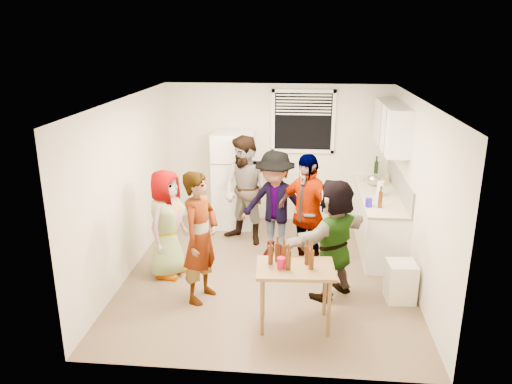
# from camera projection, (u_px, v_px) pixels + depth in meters

# --- Properties ---
(room) EXTENTS (4.00, 4.50, 2.50)m
(room) POSITION_uv_depth(u_px,v_px,m) (268.00, 273.00, 7.27)
(room) COLOR silver
(room) RESTS_ON ground
(window) EXTENTS (1.12, 0.10, 1.06)m
(window) POSITION_uv_depth(u_px,v_px,m) (303.00, 122.00, 8.76)
(window) COLOR white
(window) RESTS_ON room
(refrigerator) EXTENTS (0.70, 0.70, 1.70)m
(refrigerator) POSITION_uv_depth(u_px,v_px,m) (234.00, 180.00, 8.86)
(refrigerator) COLOR white
(refrigerator) RESTS_ON ground
(counter_lower) EXTENTS (0.60, 2.20, 0.86)m
(counter_lower) POSITION_uv_depth(u_px,v_px,m) (378.00, 221.00, 8.07)
(counter_lower) COLOR white
(counter_lower) RESTS_ON ground
(countertop) EXTENTS (0.64, 2.22, 0.04)m
(countertop) POSITION_uv_depth(u_px,v_px,m) (380.00, 195.00, 7.94)
(countertop) COLOR beige
(countertop) RESTS_ON counter_lower
(backsplash) EXTENTS (0.03, 2.20, 0.36)m
(backsplash) POSITION_uv_depth(u_px,v_px,m) (399.00, 183.00, 7.85)
(backsplash) COLOR #B8B3AA
(backsplash) RESTS_ON countertop
(upper_cabinets) EXTENTS (0.34, 1.60, 0.70)m
(upper_cabinets) POSITION_uv_depth(u_px,v_px,m) (392.00, 126.00, 7.79)
(upper_cabinets) COLOR white
(upper_cabinets) RESTS_ON room
(kettle) EXTENTS (0.28, 0.24, 0.22)m
(kettle) POSITION_uv_depth(u_px,v_px,m) (373.00, 185.00, 8.35)
(kettle) COLOR silver
(kettle) RESTS_ON countertop
(paper_towel) EXTENTS (0.11, 0.11, 0.24)m
(paper_towel) POSITION_uv_depth(u_px,v_px,m) (380.00, 196.00, 7.81)
(paper_towel) COLOR white
(paper_towel) RESTS_ON countertop
(wine_bottle) EXTENTS (0.07, 0.07, 0.29)m
(wine_bottle) POSITION_uv_depth(u_px,v_px,m) (375.00, 178.00, 8.80)
(wine_bottle) COLOR black
(wine_bottle) RESTS_ON countertop
(beer_bottle_counter) EXTENTS (0.06, 0.06, 0.24)m
(beer_bottle_counter) POSITION_uv_depth(u_px,v_px,m) (380.00, 208.00, 7.29)
(beer_bottle_counter) COLOR #47230C
(beer_bottle_counter) RESTS_ON countertop
(blue_cup) EXTENTS (0.10, 0.10, 0.13)m
(blue_cup) POSITION_uv_depth(u_px,v_px,m) (368.00, 207.00, 7.32)
(blue_cup) COLOR #2011BF
(blue_cup) RESTS_ON countertop
(picture_frame) EXTENTS (0.02, 0.16, 0.14)m
(picture_frame) POSITION_uv_depth(u_px,v_px,m) (388.00, 178.00, 8.53)
(picture_frame) COLOR gold
(picture_frame) RESTS_ON countertop
(trash_bin) EXTENTS (0.38, 0.38, 0.53)m
(trash_bin) POSITION_uv_depth(u_px,v_px,m) (400.00, 282.00, 6.47)
(trash_bin) COLOR silver
(trash_bin) RESTS_ON ground
(serving_table) EXTENTS (0.93, 0.65, 0.76)m
(serving_table) POSITION_uv_depth(u_px,v_px,m) (294.00, 324.00, 5.98)
(serving_table) COLOR brown
(serving_table) RESTS_ON ground
(beer_bottle_table) EXTENTS (0.06, 0.06, 0.23)m
(beer_bottle_table) POSITION_uv_depth(u_px,v_px,m) (277.00, 261.00, 5.91)
(beer_bottle_table) COLOR #47230C
(beer_bottle_table) RESTS_ON serving_table
(red_cup) EXTENTS (0.10, 0.10, 0.13)m
(red_cup) POSITION_uv_depth(u_px,v_px,m) (281.00, 268.00, 5.73)
(red_cup) COLOR #AD072A
(red_cup) RESTS_ON serving_table
(guest_grey) EXTENTS (1.72, 1.17, 0.50)m
(guest_grey) POSITION_uv_depth(u_px,v_px,m) (170.00, 274.00, 7.24)
(guest_grey) COLOR gray
(guest_grey) RESTS_ON ground
(guest_stripe) EXTENTS (1.84, 1.19, 0.41)m
(guest_stripe) POSITION_uv_depth(u_px,v_px,m) (203.00, 298.00, 6.59)
(guest_stripe) COLOR #141933
(guest_stripe) RESTS_ON ground
(guest_back_left) EXTENTS (1.64, 1.99, 0.68)m
(guest_back_left) POSITION_uv_depth(u_px,v_px,m) (246.00, 242.00, 8.35)
(guest_back_left) COLOR brown
(guest_back_left) RESTS_ON ground
(guest_back_right) EXTENTS (1.63, 1.96, 0.62)m
(guest_back_right) POSITION_uv_depth(u_px,v_px,m) (274.00, 256.00, 7.83)
(guest_back_right) COLOR #46464C
(guest_back_right) RESTS_ON ground
(guest_black) EXTENTS (1.92, 2.01, 0.43)m
(guest_black) POSITION_uv_depth(u_px,v_px,m) (304.00, 269.00, 7.38)
(guest_black) COLOR black
(guest_black) RESTS_ON ground
(guest_orange) EXTENTS (2.19, 2.18, 0.47)m
(guest_orange) POSITION_uv_depth(u_px,v_px,m) (331.00, 294.00, 6.67)
(guest_orange) COLOR #C7724F
(guest_orange) RESTS_ON ground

